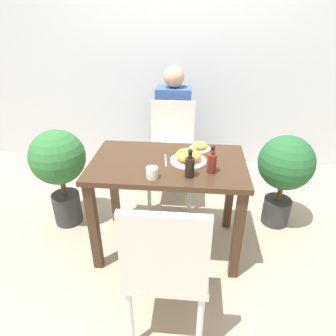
{
  "coord_description": "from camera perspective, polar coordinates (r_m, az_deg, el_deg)",
  "views": [
    {
      "loc": [
        0.16,
        -1.79,
        1.65
      ],
      "look_at": [
        0.0,
        0.0,
        0.68
      ],
      "focal_mm": 32.0,
      "sensor_mm": 36.0,
      "label": 1
    }
  ],
  "objects": [
    {
      "name": "condiment_bottle",
      "position": [
        1.88,
        8.37,
        1.14
      ],
      "size": [
        0.06,
        0.06,
        0.19
      ],
      "color": "maroon",
      "rests_on": "dining_table"
    },
    {
      "name": "potted_plant_left",
      "position": [
        2.51,
        -20.02,
        0.47
      ],
      "size": [
        0.43,
        0.43,
        0.83
      ],
      "color": "#333333",
      "rests_on": "ground_plane"
    },
    {
      "name": "sauce_bottle",
      "position": [
        1.81,
        4.16,
        0.37
      ],
      "size": [
        0.06,
        0.06,
        0.19
      ],
      "color": "black",
      "rests_on": "dining_table"
    },
    {
      "name": "person_figure",
      "position": [
        3.07,
        1.04,
        8.01
      ],
      "size": [
        0.34,
        0.22,
        1.17
      ],
      "color": "#2D3347",
      "rests_on": "ground_plane"
    },
    {
      "name": "drink_cup",
      "position": [
        1.81,
        -3.05,
        -0.92
      ],
      "size": [
        0.07,
        0.07,
        0.07
      ],
      "color": "silver",
      "rests_on": "dining_table"
    },
    {
      "name": "potted_plant_right",
      "position": [
        2.54,
        21.35,
        -0.22
      ],
      "size": [
        0.43,
        0.43,
        0.79
      ],
      "color": "#333333",
      "rests_on": "ground_plane"
    },
    {
      "name": "food_plate",
      "position": [
        2.01,
        3.92,
        2.19
      ],
      "size": [
        0.25,
        0.25,
        0.09
      ],
      "color": "white",
      "rests_on": "dining_table"
    },
    {
      "name": "chair_near",
      "position": [
        1.56,
        -0.29,
        -17.83
      ],
      "size": [
        0.42,
        0.42,
        0.92
      ],
      "rotation": [
        0.0,
        0.0,
        3.14
      ],
      "color": "silver",
      "rests_on": "ground_plane"
    },
    {
      "name": "ground_plane",
      "position": [
        2.44,
        -0.0,
        -14.16
      ],
      "size": [
        16.0,
        16.0,
        0.0
      ],
      "primitive_type": "plane",
      "color": "tan"
    },
    {
      "name": "dining_table",
      "position": [
        2.08,
        -0.0,
        -1.81
      ],
      "size": [
        1.05,
        0.64,
        0.73
      ],
      "color": "#3D2819",
      "rests_on": "ground_plane"
    },
    {
      "name": "chair_far",
      "position": [
        2.74,
        0.71,
        4.05
      ],
      "size": [
        0.42,
        0.42,
        0.92
      ],
      "color": "silver",
      "rests_on": "ground_plane"
    },
    {
      "name": "wall_back",
      "position": [
        3.32,
        2.58,
        22.3
      ],
      "size": [
        8.0,
        0.05,
        2.6
      ],
      "color": "silver",
      "rests_on": "ground_plane"
    },
    {
      "name": "side_plate",
      "position": [
        2.19,
        6.09,
        4.11
      ],
      "size": [
        0.15,
        0.15,
        0.06
      ],
      "color": "white",
      "rests_on": "dining_table"
    },
    {
      "name": "fork_utensil",
      "position": [
        2.03,
        -0.44,
        1.47
      ],
      "size": [
        0.03,
        0.17,
        0.0
      ],
      "rotation": [
        0.0,
        0.0,
        1.71
      ],
      "color": "silver",
      "rests_on": "dining_table"
    },
    {
      "name": "spoon_utensil",
      "position": [
        2.03,
        8.22,
        1.09
      ],
      "size": [
        0.03,
        0.16,
        0.0
      ],
      "rotation": [
        0.0,
        0.0,
        1.68
      ],
      "color": "silver",
      "rests_on": "dining_table"
    }
  ]
}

